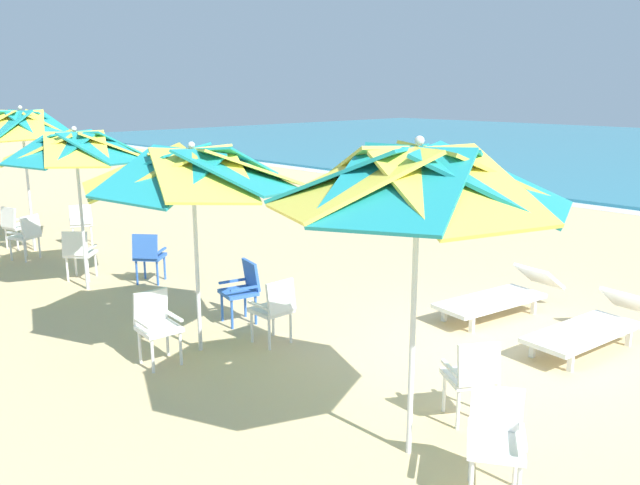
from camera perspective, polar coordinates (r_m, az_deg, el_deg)
The scene contains 17 objects.
ground_plane at distance 8.44m, azimuth 15.60°, elevation -9.25°, with size 80.00×80.00×0.00m, color #D3B784.
beach_umbrella_0 at distance 5.33m, azimuth 8.61°, elevation 5.46°, with size 2.52×2.52×2.81m.
plastic_chair_0 at distance 6.53m, azimuth 13.23°, elevation -11.25°, with size 0.63×0.61×0.87m.
plastic_chair_1 at distance 5.55m, azimuth 15.19°, elevation -16.04°, with size 0.62×0.63×0.87m.
beach_umbrella_1 at distance 7.75m, azimuth -11.13°, elevation 6.23°, with size 2.63×2.63×2.58m.
plastic_chair_2 at distance 8.22m, azimuth -4.03°, elevation -5.67°, with size 0.47×0.44×0.87m.
plastic_chair_3 at distance 9.03m, azimuth -6.80°, elevation -3.96°, with size 0.53×0.55×0.87m.
plastic_chair_4 at distance 7.92m, azimuth -14.19°, elevation -6.83°, with size 0.50×0.48×0.87m.
beach_umbrella_2 at distance 10.78m, azimuth -20.67°, elevation 7.76°, with size 2.29×2.29×2.61m.
plastic_chair_5 at distance 11.66m, azimuth -20.43°, elevation -0.74°, with size 0.63×0.63×0.87m.
plastic_chair_6 at distance 11.10m, azimuth -14.84°, elevation -1.02°, with size 0.63×0.63×0.87m.
beach_umbrella_3 at distance 13.89m, azimuth -24.70°, elevation 9.27°, with size 2.13×2.13×2.85m.
plastic_chair_7 at distance 13.42m, azimuth -24.38°, elevation 0.68°, with size 0.60×0.58×0.87m.
plastic_chair_8 at distance 14.25m, azimuth -20.24°, elevation 1.74°, with size 0.60×0.58×0.87m.
plastic_chair_9 at distance 14.45m, azimuth -25.21°, elevation 1.44°, with size 0.54×0.57×0.87m.
sun_lounger_0 at distance 8.85m, azimuth 22.79°, elevation -6.80°, with size 0.88×2.20×0.62m.
sun_lounger_1 at distance 9.66m, azimuth 15.55°, elevation -4.55°, with size 0.97×2.22×0.62m.
Camera 1 is at (3.87, -6.79, 3.19)m, focal length 36.44 mm.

